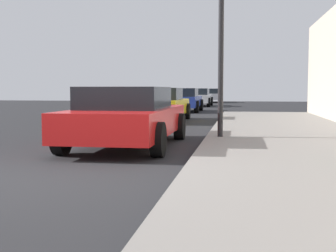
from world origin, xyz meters
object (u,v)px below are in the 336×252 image
Objects in this scene: street_lamp at (221,4)px; car_silver at (211,95)px; car_white at (197,97)px; car_red at (128,116)px; car_blue at (183,100)px; car_yellow at (160,104)px.

street_lamp reaches higher than car_silver.
car_red is at bearing -88.26° from car_white.
street_lamp is at bearing -83.26° from car_white.
car_blue and car_white have the same top height.
car_silver is (0.36, 9.41, -0.00)m from car_white.
car_red is 32.56m from car_silver.
car_yellow and car_white have the same top height.
street_lamp is 0.95× the size of car_red.
car_blue is (-0.07, 7.41, -0.00)m from car_yellow.
car_silver is at bearing 88.71° from car_blue.
street_lamp is 3.26m from car_red.
car_silver is (-0.34, 32.56, -0.00)m from car_red.
street_lamp is 1.03× the size of car_silver.
street_lamp is at bearing -85.91° from car_silver.
car_red is at bearing -85.05° from car_yellow.
car_yellow is at bearing 110.94° from street_lamp.
car_yellow is at bearing -90.74° from car_silver.
street_lamp is 0.98× the size of car_white.
street_lamp is at bearing -69.06° from car_yellow.
car_red is 23.16m from car_white.
car_yellow is (-2.59, 6.76, -2.47)m from street_lamp.
car_white is at bearing 90.15° from car_yellow.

